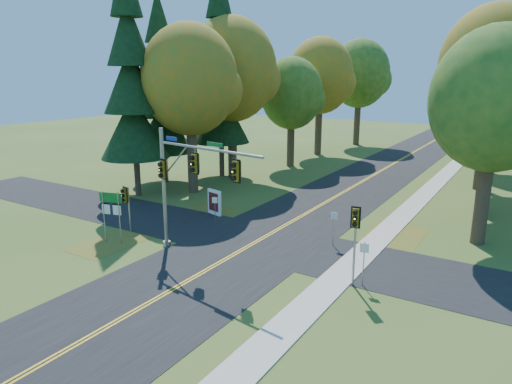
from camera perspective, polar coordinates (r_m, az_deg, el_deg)
The scene contains 29 objects.
ground at distance 26.74m, azimuth -1.92°, elevation -7.37°, with size 160.00×160.00×0.00m, color #34531D.
road_main at distance 26.74m, azimuth -1.92°, elevation -7.35°, with size 8.00×160.00×0.02m, color black.
road_cross at distance 28.31m, azimuth 0.35°, elevation -6.08°, with size 60.00×6.00×0.02m, color black.
centerline_left at distance 26.79m, azimuth -2.10°, elevation -7.28°, with size 0.10×160.00×0.01m, color gold.
centerline_right at distance 26.68m, azimuth -1.74°, elevation -7.36°, with size 0.10×160.00×0.01m, color gold.
sidewalk_east at distance 24.10m, azimuth 10.62°, elevation -10.08°, with size 1.60×160.00×0.06m, color #9E998E.
leaf_patch_w_near at distance 33.45m, azimuth -7.38°, elevation -2.96°, with size 4.00×6.00×0.00m, color brown.
leaf_patch_e at distance 29.25m, azimuth 16.08°, elevation -5.99°, with size 3.50×8.00×0.00m, color brown.
leaf_patch_w_far at distance 29.41m, azimuth -17.59°, elevation -5.99°, with size 3.00×5.00×0.00m, color brown.
tree_w_a at distance 39.04m, azimuth -8.13°, elevation 13.63°, with size 8.00×8.00×14.15m.
tree_e_a at distance 29.49m, azimuth 27.86°, elevation 10.08°, with size 7.20×7.20×12.73m.
tree_w_b at distance 44.90m, azimuth -2.93°, elevation 14.96°, with size 8.60×8.60×15.38m.
tree_e_b at distance 36.30m, azimuth 27.89°, elevation 11.17°, with size 7.60×7.60×13.33m.
tree_w_c at distance 50.83m, azimuth 4.57°, elevation 12.13°, with size 6.80×6.80×11.91m.
tree_e_c at distance 44.47m, azimuth 27.63°, elevation 13.78°, with size 8.80×8.80×15.79m.
tree_w_d at distance 58.89m, azimuth 8.13°, elevation 14.13°, with size 8.20×8.20×14.56m.
tree_e_d at distance 53.69m, azimuth 27.53°, elevation 11.03°, with size 7.00×7.00×12.32m.
tree_w_e at distance 68.58m, azimuth 12.91°, elevation 14.19°, with size 8.40×8.40×14.97m.
pine_a at distance 38.90m, azimuth -15.32°, elevation 12.83°, with size 5.60×5.60×19.48m.
pine_b at distance 43.52m, azimuth -11.71°, elevation 11.80°, with size 5.60×5.60×17.31m.
pine_c at distance 45.41m, azimuth -4.50°, elevation 14.08°, with size 5.60×5.60×20.56m.
traffic_mast at distance 25.22m, azimuth -8.96°, elevation 1.90°, with size 7.69×1.51×7.05m.
east_signal_pole at distance 21.87m, azimuth 12.30°, elevation -4.21°, with size 0.46×0.54×4.04m.
ped_signal_pole at distance 30.28m, azimuth -15.96°, elevation -0.79°, with size 0.48×0.56×3.05m.
route_sign_cluster at distance 28.65m, azimuth -17.65°, elevation -1.78°, with size 1.46×0.44×3.22m.
info_kiosk at distance 33.34m, azimuth -5.22°, elevation -1.30°, with size 1.35×0.51×1.86m.
reg_sign_e_north at distance 27.46m, azimuth 9.71°, elevation -3.72°, with size 0.41×0.06×2.15m.
reg_sign_e_south at distance 22.63m, azimuth 13.35°, elevation -7.76°, with size 0.43×0.09×2.24m.
reg_sign_w at distance 31.03m, azimuth -5.17°, elevation -1.66°, with size 0.37×0.15×1.99m.
Camera 1 is at (13.88, -20.59, 9.92)m, focal length 32.00 mm.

